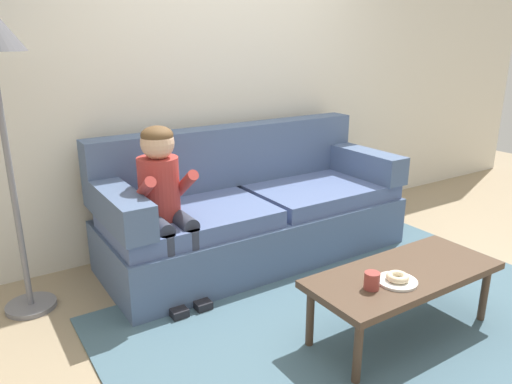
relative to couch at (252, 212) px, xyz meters
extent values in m
plane|color=#9E896B|center=(0.03, -0.85, -0.35)|extent=(10.00, 10.00, 0.00)
cube|color=silver|center=(0.03, 0.55, 1.05)|extent=(8.00, 0.10, 2.80)
cube|color=#476675|center=(0.03, -1.10, -0.34)|extent=(2.91, 1.79, 0.01)
cube|color=slate|center=(0.00, -0.05, -0.16)|extent=(2.28, 0.90, 0.38)
cube|color=slate|center=(-0.57, -0.10, 0.09)|extent=(1.10, 0.74, 0.12)
cube|color=slate|center=(0.57, -0.10, 0.09)|extent=(1.10, 0.74, 0.12)
cube|color=slate|center=(0.00, 0.30, 0.39)|extent=(2.28, 0.20, 0.46)
cube|color=slate|center=(-1.04, -0.05, 0.26)|extent=(0.20, 0.90, 0.22)
cube|color=slate|center=(1.04, -0.05, 0.26)|extent=(0.20, 0.90, 0.22)
cube|color=#4C3828|center=(0.12, -1.36, 0.03)|extent=(1.14, 0.48, 0.04)
cylinder|color=#4C3828|center=(-0.39, -1.54, -0.17)|extent=(0.04, 0.04, 0.35)
cylinder|color=#4C3828|center=(0.63, -1.54, -0.17)|extent=(0.04, 0.04, 0.35)
cylinder|color=#4C3828|center=(-0.39, -1.18, -0.17)|extent=(0.04, 0.04, 0.35)
cylinder|color=#4C3828|center=(0.63, -1.18, -0.17)|extent=(0.04, 0.04, 0.35)
cylinder|color=#AD3833|center=(-0.79, -0.13, 0.35)|extent=(0.26, 0.26, 0.40)
sphere|color=#DBAD89|center=(-0.79, -0.15, 0.65)|extent=(0.21, 0.21, 0.21)
ellipsoid|color=brown|center=(-0.79, -0.15, 0.70)|extent=(0.20, 0.20, 0.12)
cylinder|color=#333847|center=(-0.87, -0.28, 0.16)|extent=(0.11, 0.30, 0.11)
cylinder|color=#333847|center=(-0.87, -0.43, -0.07)|extent=(0.09, 0.09, 0.44)
cube|color=black|center=(-0.87, -0.48, -0.32)|extent=(0.10, 0.20, 0.06)
cylinder|color=#AD3833|center=(-0.92, -0.24, 0.39)|extent=(0.07, 0.29, 0.23)
cylinder|color=#333847|center=(-0.71, -0.28, 0.16)|extent=(0.11, 0.30, 0.11)
cylinder|color=#333847|center=(-0.71, -0.43, -0.07)|extent=(0.09, 0.09, 0.44)
cube|color=black|center=(-0.71, -0.48, -0.32)|extent=(0.10, 0.20, 0.06)
cylinder|color=#AD3833|center=(-0.65, -0.24, 0.39)|extent=(0.07, 0.29, 0.23)
cylinder|color=white|center=(-0.01, -1.43, 0.05)|extent=(0.21, 0.21, 0.01)
torus|color=beige|center=(-0.01, -1.43, 0.08)|extent=(0.16, 0.16, 0.04)
cylinder|color=#993D38|center=(-0.17, -1.40, 0.09)|extent=(0.08, 0.08, 0.09)
cylinder|color=slate|center=(-1.60, 0.07, -0.33)|extent=(0.30, 0.30, 0.03)
cylinder|color=slate|center=(-1.60, 0.07, 0.47)|extent=(0.04, 0.04, 1.56)
camera|label=1|loc=(-1.86, -2.93, 1.26)|focal=33.97mm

